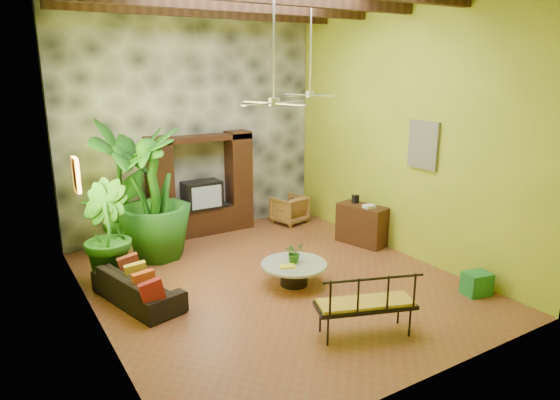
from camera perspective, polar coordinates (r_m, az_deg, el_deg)
ground at (r=9.10m, az=-0.83°, el=-9.20°), size 7.00×7.00×0.00m
back_wall at (r=11.51m, az=-9.96°, el=8.64°), size 6.00×0.02×5.00m
left_wall at (r=7.34m, az=-21.50°, el=4.32°), size 0.02×7.00×5.00m
right_wall at (r=10.24m, az=13.81°, el=7.68°), size 0.02×7.00×5.00m
stone_accent_wall at (r=11.46m, az=-9.85°, el=8.62°), size 5.98×0.10×4.98m
entertainment_center at (r=11.45m, az=-8.94°, el=0.84°), size 2.40×0.55×2.30m
ceiling_fan_front at (r=7.86m, az=-0.67°, el=12.62°), size 1.28×1.28×1.86m
ceiling_fan_back at (r=10.18m, az=3.47°, el=13.13°), size 1.28×1.28×1.86m
wall_art_mask at (r=8.39m, az=-22.26°, el=2.68°), size 0.06×0.32×0.55m
wall_art_painting at (r=9.83m, az=16.06°, el=6.06°), size 0.06×0.70×0.90m
sofa at (r=8.55m, az=-15.98°, el=-9.50°), size 1.14×1.93×0.53m
wicker_armchair at (r=12.26m, az=1.07°, el=-1.07°), size 0.88×0.89×0.68m
tall_plant_a at (r=10.35m, az=-17.69°, el=1.18°), size 1.74×1.72×2.77m
tall_plant_b at (r=9.23m, az=-19.35°, el=-3.60°), size 0.97×1.13×1.84m
tall_plant_c at (r=10.11m, az=-14.29°, el=0.66°), size 1.54×1.54×2.61m
coffee_table at (r=8.85m, az=1.60°, el=-8.10°), size 1.15×1.15×0.40m
centerpiece_plant at (r=8.79m, az=1.63°, el=-6.01°), size 0.37×0.34×0.36m
yellow_tray at (r=8.63m, az=0.89°, el=-7.58°), size 0.30×0.26×0.03m
iron_bench at (r=7.24m, az=10.16°, el=-11.35°), size 1.50×0.99×0.57m
side_console at (r=10.92m, az=9.35°, el=-2.79°), size 0.74×1.16×0.86m
green_bin at (r=9.14m, az=21.56°, el=-8.87°), size 0.49×0.41×0.38m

